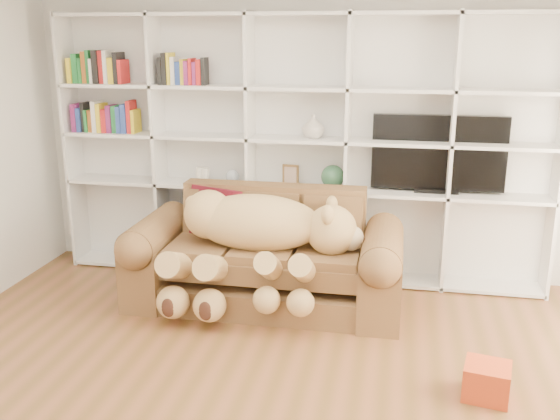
% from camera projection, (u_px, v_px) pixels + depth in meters
% --- Properties ---
extents(floor, '(5.00, 5.00, 0.00)m').
position_uv_depth(floor, '(234.00, 416.00, 3.74)').
color(floor, brown).
rests_on(floor, ground).
extents(wall_back, '(5.00, 0.02, 2.70)m').
position_uv_depth(wall_back, '(302.00, 130.00, 5.73)').
color(wall_back, white).
rests_on(wall_back, floor).
extents(bookshelf, '(4.43, 0.35, 2.40)m').
position_uv_depth(bookshelf, '(273.00, 137.00, 5.66)').
color(bookshelf, white).
rests_on(bookshelf, floor).
extents(sofa, '(2.25, 0.97, 0.95)m').
position_uv_depth(sofa, '(266.00, 262.00, 5.25)').
color(sofa, brown).
rests_on(sofa, floor).
extents(teddy_bear, '(1.56, 0.89, 0.91)m').
position_uv_depth(teddy_bear, '(255.00, 236.00, 5.00)').
color(teddy_bear, tan).
rests_on(teddy_bear, sofa).
extents(throw_pillow, '(0.51, 0.40, 0.47)m').
position_uv_depth(throw_pillow, '(214.00, 214.00, 5.39)').
color(throw_pillow, '#5C0F1E').
rests_on(throw_pillow, sofa).
extents(gift_box, '(0.32, 0.31, 0.22)m').
position_uv_depth(gift_box, '(487.00, 381.00, 3.91)').
color(gift_box, '#C7421A').
rests_on(gift_box, floor).
extents(tv, '(1.14, 0.18, 0.67)m').
position_uv_depth(tv, '(438.00, 154.00, 5.41)').
color(tv, black).
rests_on(tv, bookshelf).
extents(picture_frame, '(0.15, 0.05, 0.19)m').
position_uv_depth(picture_frame, '(291.00, 175.00, 5.67)').
color(picture_frame, brown).
rests_on(picture_frame, bookshelf).
extents(green_vase, '(0.21, 0.21, 0.21)m').
position_uv_depth(green_vase, '(333.00, 177.00, 5.59)').
color(green_vase, '#326141').
rests_on(green_vase, bookshelf).
extents(figurine_tall, '(0.07, 0.07, 0.14)m').
position_uv_depth(figurine_tall, '(200.00, 175.00, 5.84)').
color(figurine_tall, white).
rests_on(figurine_tall, bookshelf).
extents(figurine_short, '(0.10, 0.10, 0.14)m').
position_uv_depth(figurine_short, '(205.00, 175.00, 5.83)').
color(figurine_short, white).
rests_on(figurine_short, bookshelf).
extents(snow_globe, '(0.13, 0.13, 0.13)m').
position_uv_depth(snow_globe, '(233.00, 176.00, 5.78)').
color(snow_globe, silver).
rests_on(snow_globe, bookshelf).
extents(shelf_vase, '(0.20, 0.20, 0.21)m').
position_uv_depth(shelf_vase, '(313.00, 126.00, 5.51)').
color(shelf_vase, beige).
rests_on(shelf_vase, bookshelf).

